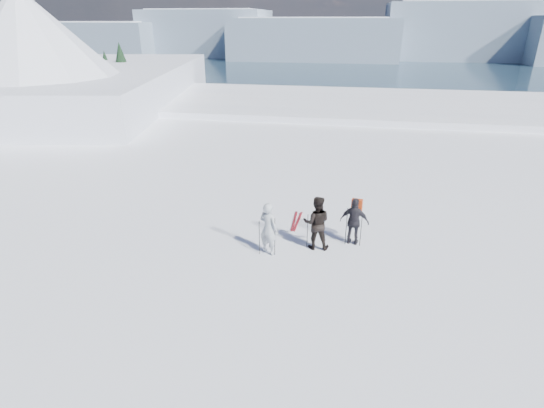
{
  "coord_description": "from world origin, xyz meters",
  "views": [
    {
      "loc": [
        -0.01,
        -9.01,
        7.14
      ],
      "look_at": [
        -2.22,
        3.0,
        1.8
      ],
      "focal_mm": 28.0,
      "sensor_mm": 36.0,
      "label": 1
    }
  ],
  "objects_px": {
    "skier_dark": "(316,223)",
    "skis_loose": "(296,221)",
    "skier_grey": "(268,228)",
    "skier_pack": "(354,222)"
  },
  "relations": [
    {
      "from": "skier_grey",
      "to": "skis_loose",
      "type": "relative_size",
      "value": 1.06
    },
    {
      "from": "skier_dark",
      "to": "skis_loose",
      "type": "distance_m",
      "value": 2.28
    },
    {
      "from": "skier_dark",
      "to": "skis_loose",
      "type": "height_order",
      "value": "skier_dark"
    },
    {
      "from": "skis_loose",
      "to": "skier_pack",
      "type": "bearing_deg",
      "value": -32.39
    },
    {
      "from": "skier_grey",
      "to": "skier_dark",
      "type": "relative_size",
      "value": 0.97
    },
    {
      "from": "skier_pack",
      "to": "skis_loose",
      "type": "relative_size",
      "value": 0.99
    },
    {
      "from": "skier_grey",
      "to": "skier_dark",
      "type": "bearing_deg",
      "value": -130.25
    },
    {
      "from": "skier_pack",
      "to": "skis_loose",
      "type": "xyz_separation_m",
      "value": [
        -2.16,
        1.37,
        -0.82
      ]
    },
    {
      "from": "skier_grey",
      "to": "skier_pack",
      "type": "distance_m",
      "value": 2.99
    },
    {
      "from": "skier_pack",
      "to": "skier_dark",
      "type": "bearing_deg",
      "value": 32.61
    }
  ]
}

